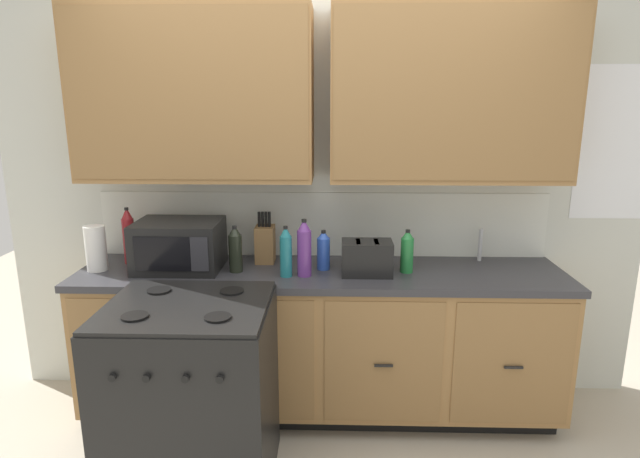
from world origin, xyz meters
TOP-DOWN VIEW (x-y plane):
  - ground_plane at (0.00, 0.00)m, footprint 8.00×8.00m
  - wall_unit at (0.00, 0.50)m, footprint 3.95×0.40m
  - counter_run at (0.00, 0.30)m, footprint 2.78×0.64m
  - stove_range at (-0.60, -0.33)m, footprint 0.76×0.68m
  - microwave at (-0.82, 0.31)m, footprint 0.48×0.37m
  - toaster at (0.26, 0.23)m, footprint 0.28×0.18m
  - knife_block at (-0.34, 0.45)m, footprint 0.11×0.14m
  - sink_faucet at (0.96, 0.51)m, footprint 0.02×0.02m
  - paper_towel_roll at (-1.28, 0.26)m, footprint 0.12×0.12m
  - bottle_teal at (-0.19, 0.19)m, footprint 0.07×0.07m
  - bottle_red at (-1.14, 0.41)m, footprint 0.07×0.07m
  - bottle_blue at (0.01, 0.32)m, footprint 0.07×0.07m
  - bottle_dark at (-0.48, 0.26)m, footprint 0.08×0.08m
  - bottle_green at (0.49, 0.28)m, footprint 0.07×0.07m
  - bottle_violet at (-0.09, 0.20)m, footprint 0.08×0.08m

SIDE VIEW (x-z plane):
  - ground_plane at x=0.00m, z-range 0.00..0.00m
  - counter_run at x=0.00m, z-range 0.01..0.92m
  - stove_range at x=-0.60m, z-range 0.00..0.95m
  - toaster at x=0.26m, z-range 0.90..1.09m
  - sink_faucet at x=0.96m, z-range 0.90..1.10m
  - bottle_blue at x=0.01m, z-range 0.90..1.13m
  - knife_block at x=-0.34m, z-range 0.86..1.17m
  - bottle_green at x=0.49m, z-range 0.90..1.15m
  - paper_towel_roll at x=-1.28m, z-range 0.90..1.16m
  - bottle_dark at x=-0.48m, z-range 0.90..1.17m
  - bottle_teal at x=-0.19m, z-range 0.90..1.18m
  - microwave at x=-0.82m, z-range 0.90..1.18m
  - bottle_violet at x=-0.09m, z-range 0.90..1.22m
  - bottle_red at x=-1.14m, z-range 0.90..1.24m
  - wall_unit at x=0.00m, z-range 0.43..2.85m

